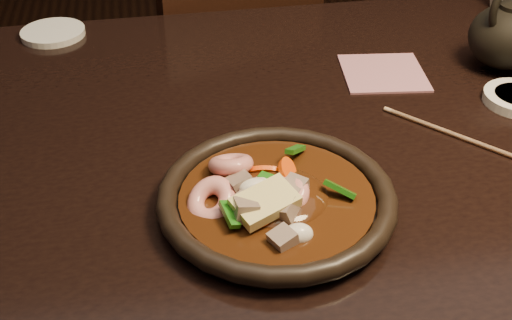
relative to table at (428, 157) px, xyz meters
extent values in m
cube|color=black|center=(0.00, 0.00, 0.06)|extent=(1.60, 0.90, 0.04)
cylinder|color=black|center=(-0.72, 0.37, -0.32)|extent=(0.06, 0.06, 0.71)
cube|color=black|center=(-0.27, 0.75, -0.23)|extent=(0.57, 0.57, 0.04)
cylinder|color=black|center=(-0.17, 0.98, -0.46)|extent=(0.04, 0.04, 0.42)
cylinder|color=black|center=(-0.04, 0.65, -0.46)|extent=(0.04, 0.04, 0.42)
cylinder|color=black|center=(-0.50, 0.84, -0.46)|extent=(0.04, 0.04, 0.42)
cylinder|color=black|center=(-0.36, 0.52, -0.46)|extent=(0.04, 0.04, 0.42)
cube|color=black|center=(-0.19, 0.57, 0.02)|extent=(0.39, 0.19, 0.45)
cylinder|color=black|center=(-0.28, -0.17, 0.08)|extent=(0.27, 0.27, 0.01)
torus|color=black|center=(-0.28, -0.17, 0.10)|extent=(0.29, 0.29, 0.02)
cylinder|color=#331809|center=(-0.28, -0.17, 0.09)|extent=(0.24, 0.24, 0.01)
ellipsoid|color=#331809|center=(-0.28, -0.17, 0.09)|extent=(0.13, 0.12, 0.04)
torus|color=#EA9E94|center=(-0.27, -0.18, 0.10)|extent=(0.08, 0.08, 0.05)
torus|color=#EA9E94|center=(-0.33, -0.11, 0.11)|extent=(0.06, 0.06, 0.04)
torus|color=#EA9E94|center=(-0.36, -0.17, 0.10)|extent=(0.08, 0.08, 0.04)
cube|color=gray|center=(-0.32, -0.20, 0.11)|extent=(0.03, 0.03, 0.03)
cube|color=gray|center=(-0.32, -0.15, 0.11)|extent=(0.04, 0.03, 0.03)
cube|color=gray|center=(-0.32, -0.19, 0.10)|extent=(0.04, 0.04, 0.03)
cube|color=gray|center=(-0.26, -0.17, 0.11)|extent=(0.04, 0.04, 0.03)
cube|color=gray|center=(-0.29, -0.25, 0.10)|extent=(0.04, 0.04, 0.03)
cube|color=gray|center=(-0.28, -0.21, 0.11)|extent=(0.04, 0.04, 0.03)
cylinder|color=#F54807|center=(-0.26, -0.13, 0.11)|extent=(0.05, 0.05, 0.03)
cylinder|color=#F54807|center=(-0.30, -0.17, 0.10)|extent=(0.05, 0.04, 0.04)
cylinder|color=#F54807|center=(-0.28, -0.12, 0.10)|extent=(0.05, 0.03, 0.04)
cylinder|color=#F54807|center=(-0.30, -0.16, 0.10)|extent=(0.03, 0.05, 0.04)
cylinder|color=#F54807|center=(-0.32, -0.21, 0.10)|extent=(0.05, 0.05, 0.04)
cube|color=#1D6212|center=(-0.20, -0.18, 0.11)|extent=(0.04, 0.03, 0.02)
cube|color=#1D6212|center=(-0.26, -0.19, 0.10)|extent=(0.04, 0.03, 0.01)
cube|color=#1D6212|center=(-0.28, -0.15, 0.11)|extent=(0.04, 0.04, 0.01)
cube|color=#1D6212|center=(-0.31, -0.19, 0.10)|extent=(0.02, 0.04, 0.02)
cube|color=#1D6212|center=(-0.34, -0.20, 0.11)|extent=(0.02, 0.04, 0.01)
cube|color=#1D6212|center=(-0.24, -0.09, 0.11)|extent=(0.03, 0.04, 0.02)
ellipsoid|color=white|center=(-0.27, -0.24, 0.10)|extent=(0.03, 0.03, 0.03)
ellipsoid|color=white|center=(-0.31, -0.17, 0.11)|extent=(0.04, 0.03, 0.02)
ellipsoid|color=white|center=(-0.30, -0.18, 0.11)|extent=(0.04, 0.03, 0.03)
ellipsoid|color=white|center=(-0.27, -0.18, 0.10)|extent=(0.04, 0.02, 0.02)
ellipsoid|color=white|center=(-0.29, -0.15, 0.10)|extent=(0.03, 0.04, 0.02)
cube|color=#FFEF98|center=(-0.30, -0.20, 0.11)|extent=(0.09, 0.07, 0.03)
cylinder|color=white|center=(-0.58, 0.39, 0.08)|extent=(0.12, 0.12, 0.01)
cylinder|color=tan|center=(0.01, -0.07, 0.08)|extent=(0.15, 0.18, 0.01)
cylinder|color=tan|center=(0.00, -0.06, 0.08)|extent=(0.15, 0.18, 0.01)
cube|color=#AC6A7A|center=(-0.03, 0.14, 0.08)|extent=(0.15, 0.15, 0.00)
ellipsoid|color=black|center=(0.17, 0.13, 0.13)|extent=(0.12, 0.12, 0.10)
camera|label=1|loc=(-0.41, -0.75, 0.58)|focal=45.00mm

